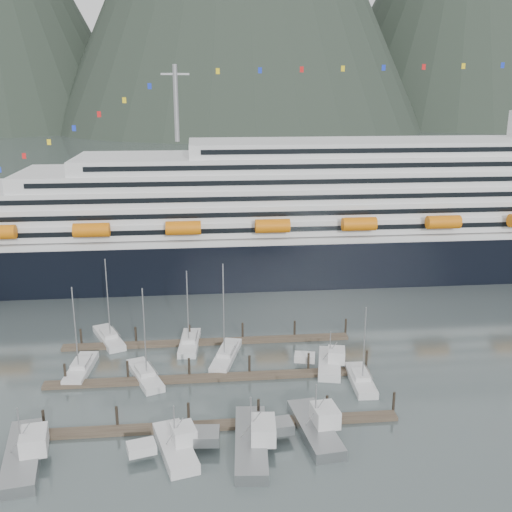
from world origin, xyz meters
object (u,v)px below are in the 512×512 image
object	(u,v)px
sailboat_h	(361,381)
trawler_c	(250,441)
sailboat_e	(109,338)
sailboat_b	(145,376)
trawler_a	(21,454)
trawler_d	(314,427)
trawler_b	(174,446)
sailboat_d	(226,356)
trawler_e	(329,362)
cruise_ship	(354,220)
sailboat_f	(190,343)
sailboat_a	(81,369)

from	to	relation	value
sailboat_h	trawler_c	xyz separation A→B (m)	(-17.61, -14.56, 0.51)
sailboat_e	trawler_c	bearing A→B (deg)	-170.89
sailboat_b	trawler_a	size ratio (longest dim) A/B	1.05
trawler_a	trawler_d	xyz separation A→B (m)	(34.69, 2.22, -0.01)
trawler_b	trawler_d	size ratio (longest dim) A/B	0.84
sailboat_d	trawler_c	size ratio (longest dim) A/B	1.12
trawler_e	sailboat_d	bearing A→B (deg)	86.26
trawler_a	cruise_ship	bearing A→B (deg)	-48.48
sailboat_f	sailboat_h	size ratio (longest dim) A/B	1.10
sailboat_f	trawler_a	size ratio (longest dim) A/B	0.98
sailboat_a	sailboat_d	xyz separation A→B (m)	(22.16, 2.36, -0.00)
sailboat_e	trawler_a	size ratio (longest dim) A/B	1.08
sailboat_a	trawler_c	distance (m)	32.58
sailboat_a	sailboat_h	size ratio (longest dim) A/B	1.14
sailboat_d	trawler_e	size ratio (longest dim) A/B	1.57
sailboat_d	trawler_b	world-z (taller)	sailboat_d
sailboat_d	trawler_d	size ratio (longest dim) A/B	1.28
trawler_b	cruise_ship	bearing A→B (deg)	-44.14
cruise_ship	sailboat_d	size ratio (longest dim) A/B	12.63
cruise_ship	trawler_c	world-z (taller)	cruise_ship
cruise_ship	trawler_a	size ratio (longest dim) A/B	14.75
trawler_d	trawler_e	bearing A→B (deg)	-24.77
trawler_c	trawler_a	bearing A→B (deg)	94.60
sailboat_h	trawler_b	world-z (taller)	sailboat_h
cruise_ship	trawler_d	bearing A→B (deg)	-108.37
sailboat_a	trawler_d	world-z (taller)	sailboat_a
sailboat_a	trawler_b	bearing A→B (deg)	-141.24
cruise_ship	sailboat_h	distance (m)	58.08
sailboat_a	cruise_ship	bearing A→B (deg)	-43.45
trawler_a	trawler_e	world-z (taller)	trawler_a
trawler_b	sailboat_h	bearing A→B (deg)	-75.77
sailboat_d	sailboat_e	xyz separation A→B (m)	(-19.49, 9.03, -0.00)
sailboat_b	trawler_b	distance (m)	19.89
sailboat_b	trawler_c	distance (m)	23.70
trawler_e	cruise_ship	bearing A→B (deg)	-5.66
sailboat_b	sailboat_f	world-z (taller)	sailboat_b
sailboat_e	trawler_c	size ratio (longest dim) A/B	1.03
sailboat_a	sailboat_e	world-z (taller)	sailboat_e
sailboat_b	sailboat_e	distance (m)	16.20
sailboat_e	sailboat_h	distance (m)	43.13
sailboat_b	sailboat_e	size ratio (longest dim) A/B	0.98
trawler_b	trawler_d	bearing A→B (deg)	-97.22
sailboat_f	sailboat_h	world-z (taller)	sailboat_f
sailboat_a	trawler_c	world-z (taller)	sailboat_a
sailboat_f	trawler_d	bearing A→B (deg)	-145.84
sailboat_f	trawler_b	world-z (taller)	sailboat_f
sailboat_h	trawler_d	size ratio (longest dim) A/B	0.98
sailboat_e	trawler_e	xyz separation A→B (m)	(35.10, -13.67, 0.41)
trawler_a	trawler_c	xyz separation A→B (m)	(26.45, 0.04, -0.01)
trawler_a	trawler_e	distance (m)	45.25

